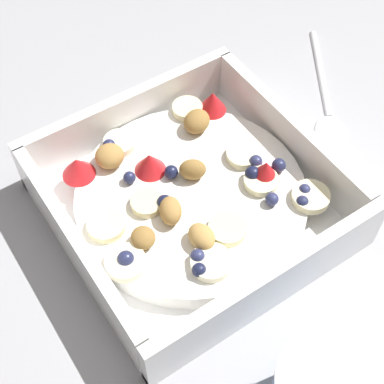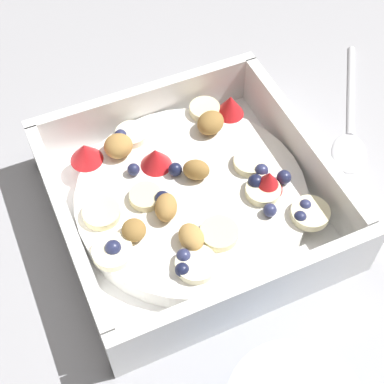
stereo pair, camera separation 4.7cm
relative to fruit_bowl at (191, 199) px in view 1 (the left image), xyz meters
The scene contains 3 objects.
ground_plane 0.02m from the fruit_bowl, behind, with size 2.40×2.40×0.00m, color #9E9EA3.
fruit_bowl is the anchor object (origin of this frame).
spoon 0.17m from the fruit_bowl, behind, with size 0.11×0.15×0.01m.
Camera 1 is at (0.16, 0.23, 0.41)m, focal length 54.33 mm.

